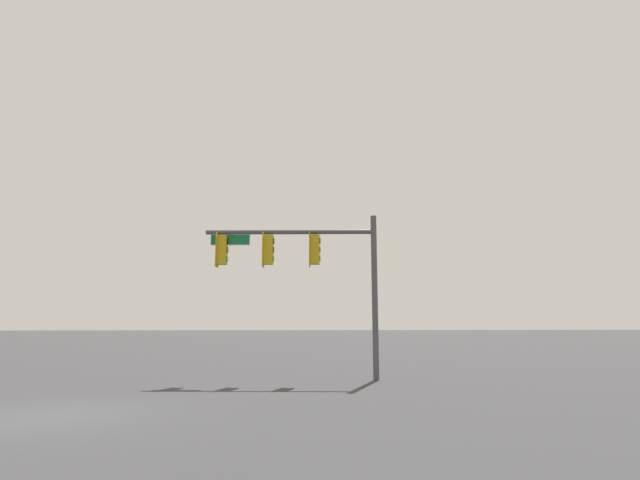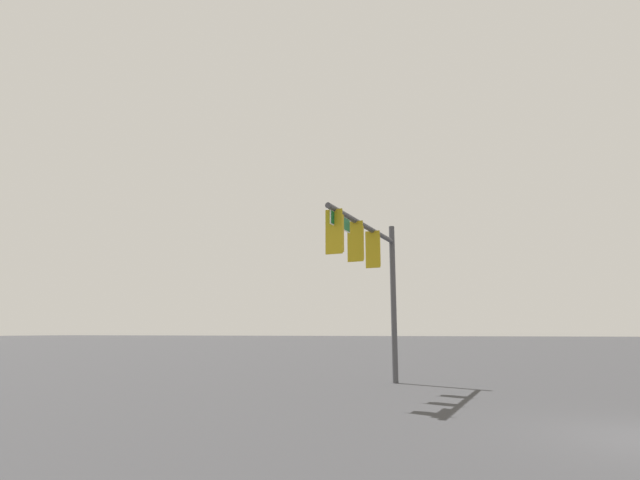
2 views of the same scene
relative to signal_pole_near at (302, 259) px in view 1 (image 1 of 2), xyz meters
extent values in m
plane|color=#38383A|center=(6.02, 6.51, -4.34)|extent=(400.00, 400.00, 0.00)
cylinder|color=#47474C|center=(-2.66, 0.37, -1.35)|extent=(0.22, 0.22, 5.98)
cylinder|color=#47474C|center=(0.45, -0.06, 1.04)|extent=(6.25, 1.03, 0.17)
cube|color=gold|center=(-0.30, 0.04, 0.37)|extent=(0.10, 0.52, 1.30)
cube|color=#B79314|center=(-0.49, 0.07, 0.37)|extent=(0.40, 0.37, 1.10)
cylinder|color=#B79314|center=(-0.49, 0.07, 0.98)|extent=(0.04, 0.04, 0.12)
cylinder|color=#340503|center=(-0.68, 0.09, 0.70)|extent=(0.06, 0.22, 0.22)
cylinder|color=#392D05|center=(-0.68, 0.09, 0.37)|extent=(0.06, 0.22, 0.22)
cylinder|color=green|center=(-0.68, 0.09, 0.04)|extent=(0.06, 0.22, 0.22)
cube|color=gold|center=(1.41, -0.20, 0.37)|extent=(0.10, 0.52, 1.30)
cube|color=#B79314|center=(1.23, -0.17, 0.37)|extent=(0.40, 0.37, 1.10)
cylinder|color=#B79314|center=(1.23, -0.17, 0.98)|extent=(0.04, 0.04, 0.12)
cylinder|color=#340503|center=(1.03, -0.14, 0.70)|extent=(0.06, 0.22, 0.22)
cylinder|color=#392D05|center=(1.03, -0.14, 0.37)|extent=(0.06, 0.22, 0.22)
cylinder|color=green|center=(1.03, -0.14, 0.04)|extent=(0.06, 0.22, 0.22)
cube|color=gold|center=(3.13, -0.43, 0.37)|extent=(0.10, 0.52, 1.30)
cube|color=#B79314|center=(2.94, -0.41, 0.37)|extent=(0.40, 0.37, 1.10)
cylinder|color=#B79314|center=(2.94, -0.41, 0.98)|extent=(0.04, 0.04, 0.12)
cylinder|color=#340503|center=(2.74, -0.38, 0.70)|extent=(0.06, 0.22, 0.22)
cylinder|color=#392D05|center=(2.74, -0.38, 0.37)|extent=(0.06, 0.22, 0.22)
cylinder|color=green|center=(2.74, -0.38, 0.04)|extent=(0.06, 0.22, 0.22)
cube|color=#0F602D|center=(2.65, -0.37, 0.75)|extent=(1.43, 0.24, 0.37)
cube|color=white|center=(2.65, -0.37, 0.75)|extent=(1.49, 0.23, 0.43)
camera|label=1|loc=(1.48, 18.29, -2.42)|focal=28.00mm
camera|label=2|loc=(16.58, 3.16, -2.44)|focal=28.00mm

